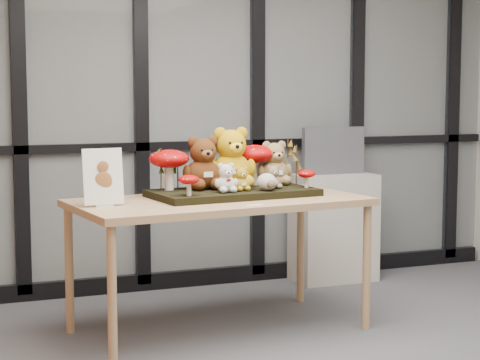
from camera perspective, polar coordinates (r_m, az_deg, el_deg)
name	(u,v)px	position (r m, az deg, el deg)	size (l,w,h in m)	color
room_shell	(376,43)	(4.13, 8.92, 8.84)	(5.00, 5.00, 5.00)	#B3B1A9
glass_partition	(201,95)	(6.37, -2.59, 5.61)	(4.90, 0.06, 2.78)	#2D383F
display_table	(219,210)	(5.21, -1.39, -1.95)	(1.81, 1.04, 0.81)	tan
diorama_tray	(233,193)	(5.31, -0.45, -0.85)	(0.99, 0.50, 0.04)	black
bear_pooh_yellow	(231,154)	(5.38, -0.60, 1.70)	(0.32, 0.29, 0.41)	#C5930B
bear_brown_medium	(203,160)	(5.31, -2.44, 1.33)	(0.27, 0.25, 0.36)	#4D260E
bear_tan_back	(274,161)	(5.55, 2.25, 1.28)	(0.24, 0.21, 0.31)	olive
bear_small_yellow	(242,178)	(5.23, 0.10, 0.16)	(0.12, 0.11, 0.16)	#AF861D
bear_white_bow	(226,176)	(5.15, -0.94, 0.25)	(0.15, 0.13, 0.19)	silver
bear_beige_small	(273,176)	(5.34, 2.20, 0.29)	(0.12, 0.11, 0.16)	#84694E
plush_cream_hedgehog	(267,181)	(5.24, 1.77, -0.07)	(0.09, 0.08, 0.12)	beige
mushroom_back_left	(169,168)	(5.28, -4.68, 0.81)	(0.25, 0.25, 0.27)	#990405
mushroom_back_right	(255,163)	(5.53, 0.97, 1.14)	(0.26, 0.26, 0.28)	#990405
mushroom_front_left	(189,184)	(5.00, -3.37, -0.28)	(0.12, 0.12, 0.13)	#990405
mushroom_front_right	(307,178)	(5.40, 4.39, 0.15)	(0.11, 0.11, 0.12)	#990405
sprig_green_far_left	(161,170)	(5.23, -5.21, 0.68)	(0.05, 0.05, 0.26)	#113C0D
sprig_green_mid_left	(178,169)	(5.34, -4.11, 0.71)	(0.05, 0.05, 0.24)	#113C0D
sprig_dry_far_right	(288,161)	(5.61, 3.16, 1.25)	(0.05, 0.05, 0.29)	brown
sprig_dry_mid_right	(296,165)	(5.49, 3.72, 0.96)	(0.05, 0.05, 0.26)	brown
sprig_green_centre	(209,170)	(5.44, -2.05, 0.67)	(0.05, 0.05, 0.21)	#113C0D
sign_holder	(103,179)	(4.92, -8.97, 0.06)	(0.23, 0.07, 0.33)	silver
label_card	(255,205)	(4.92, 0.96, -1.65)	(0.10, 0.03, 0.00)	white
cabinet	(334,227)	(6.66, 6.16, -3.12)	(0.61, 0.36, 0.82)	#B0A89D
monitor	(333,151)	(6.61, 6.14, 1.93)	(0.50, 0.05, 0.36)	#4F5157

